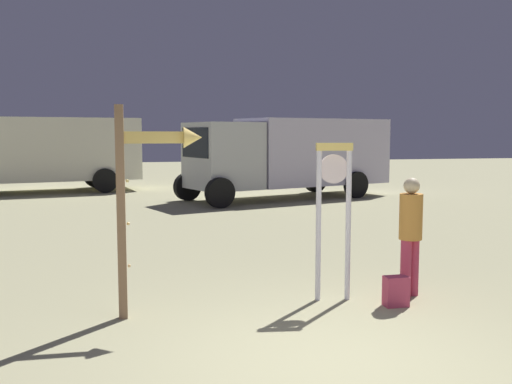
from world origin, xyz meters
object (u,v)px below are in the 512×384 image
arrow_sign (148,180)px  box_truck_near (291,153)px  backpack (396,291)px  box_truck_far (51,151)px  standing_clock (334,204)px  person_near_clock (411,230)px

arrow_sign → box_truck_near: 13.23m
backpack → box_truck_near: box_truck_near is taller
arrow_sign → backpack: arrow_sign is taller
arrow_sign → box_truck_far: size_ratio=0.35×
standing_clock → box_truck_far: size_ratio=0.29×
backpack → box_truck_near: size_ratio=0.05×
person_near_clock → standing_clock: bearing=175.8°
standing_clock → arrow_sign: 2.43m
person_near_clock → backpack: person_near_clock is taller
backpack → box_truck_far: (-5.87, 16.44, 1.34)m
backpack → arrow_sign: bearing=174.9°
box_truck_far → box_truck_near: bearing=-26.5°
standing_clock → backpack: bearing=-34.4°
standing_clock → arrow_sign: arrow_sign is taller
person_near_clock → box_truck_near: box_truck_near is taller
box_truck_near → box_truck_far: (-8.17, 4.08, 0.02)m
person_near_clock → box_truck_far: box_truck_far is taller
person_near_clock → arrow_sign: bearing=-178.2°
person_near_clock → box_truck_far: (-6.26, 16.06, 0.64)m
box_truck_near → arrow_sign: bearing=-113.9°
arrow_sign → box_truck_far: 16.41m
box_truck_near → backpack: bearing=-100.5°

